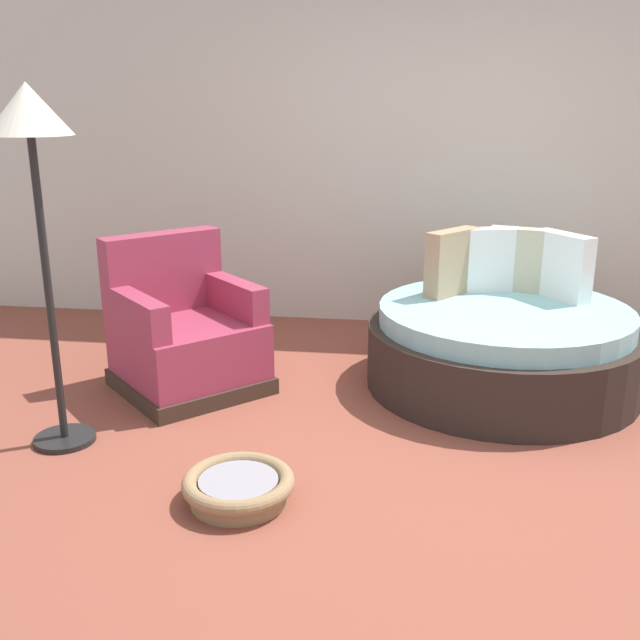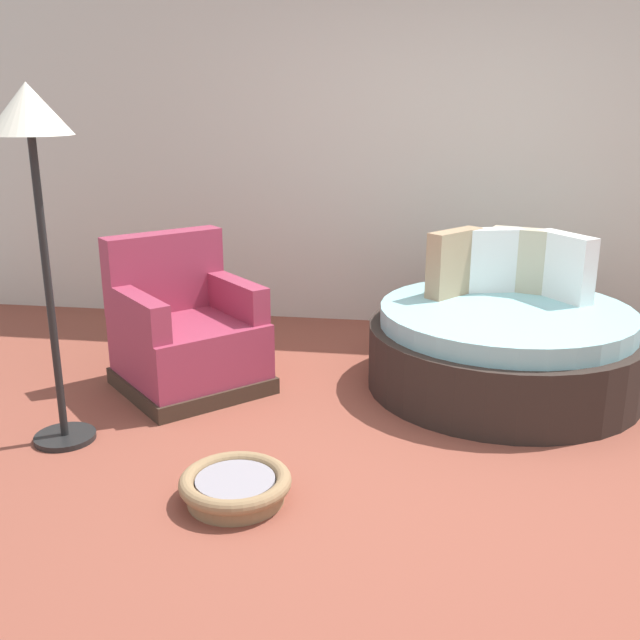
% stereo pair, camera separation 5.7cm
% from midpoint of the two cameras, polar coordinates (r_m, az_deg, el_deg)
% --- Properties ---
extents(ground_plane, '(8.00, 8.00, 0.02)m').
position_cam_midpoint_polar(ground_plane, '(3.81, 7.73, -10.69)').
color(ground_plane, brown).
extents(back_wall, '(8.00, 0.12, 3.14)m').
position_cam_midpoint_polar(back_wall, '(5.77, 8.88, 15.06)').
color(back_wall, beige).
rests_on(back_wall, ground_plane).
extents(round_daybed, '(1.67, 1.67, 0.94)m').
position_cam_midpoint_polar(round_daybed, '(4.70, 14.47, -1.80)').
color(round_daybed, '#2D231E').
rests_on(round_daybed, ground_plane).
extents(red_armchair, '(1.13, 1.13, 0.94)m').
position_cam_midpoint_polar(red_armchair, '(4.61, -10.10, -1.22)').
color(red_armchair, '#38281E').
rests_on(red_armchair, ground_plane).
extents(pet_basket, '(0.51, 0.51, 0.13)m').
position_cam_midpoint_polar(pet_basket, '(3.40, -6.12, -12.75)').
color(pet_basket, '#8E704C').
rests_on(pet_basket, ground_plane).
extents(floor_lamp, '(0.40, 0.40, 1.82)m').
position_cam_midpoint_polar(floor_lamp, '(3.79, -21.11, 12.58)').
color(floor_lamp, black).
rests_on(floor_lamp, ground_plane).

